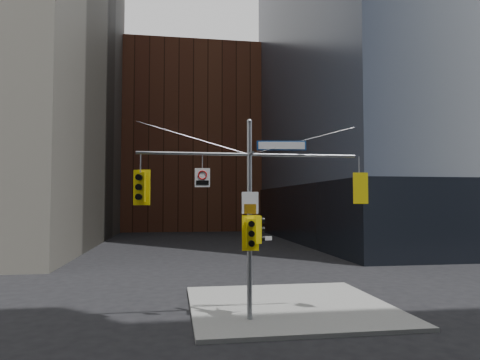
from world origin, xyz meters
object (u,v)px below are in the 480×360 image
object	(u,v)px
traffic_light_pole_side	(258,230)
traffic_light_west_arm	(140,187)
street_sign_blade	(281,146)
regulatory_sign_arm	(202,177)
signal_assembly	(249,198)
traffic_light_pole_front	(251,233)
traffic_light_east_arm	(359,188)

from	to	relation	value
traffic_light_pole_side	traffic_light_west_arm	bearing A→B (deg)	80.84
street_sign_blade	regulatory_sign_arm	world-z (taller)	street_sign_blade
traffic_light_west_arm	signal_assembly	bearing A→B (deg)	11.91
signal_assembly	traffic_light_pole_front	bearing A→B (deg)	-89.90
traffic_light_pole_side	traffic_light_pole_front	xyz separation A→B (m)	(-0.32, -0.28, -0.11)
traffic_light_east_arm	street_sign_blade	size ratio (longest dim) A/B	0.64
signal_assembly	street_sign_blade	xyz separation A→B (m)	(1.19, 0.00, 1.93)
signal_assembly	street_sign_blade	bearing A→B (deg)	0.16
street_sign_blade	traffic_light_east_arm	bearing A→B (deg)	6.94
traffic_light_east_arm	traffic_light_pole_side	xyz separation A→B (m)	(-3.85, 0.01, -1.50)
traffic_light_east_arm	regulatory_sign_arm	bearing A→B (deg)	7.90
regulatory_sign_arm	street_sign_blade	bearing A→B (deg)	7.73
traffic_light_pole_front	traffic_light_west_arm	bearing A→B (deg)	-179.97
signal_assembly	traffic_light_pole_front	size ratio (longest dim) A/B	6.36
traffic_light_east_arm	regulatory_sign_arm	world-z (taller)	regulatory_sign_arm
traffic_light_pole_side	street_sign_blade	distance (m)	3.17
traffic_light_east_arm	regulatory_sign_arm	xyz separation A→B (m)	(-5.87, -0.02, 0.37)
traffic_light_west_arm	traffic_light_pole_side	distance (m)	4.41
signal_assembly	traffic_light_west_arm	world-z (taller)	signal_assembly
traffic_light_east_arm	street_sign_blade	xyz separation A→B (m)	(-2.98, 0.00, 1.55)
signal_assembly	traffic_light_west_arm	size ratio (longest dim) A/B	6.44
traffic_light_pole_front	street_sign_blade	size ratio (longest dim) A/B	0.70
regulatory_sign_arm	traffic_light_west_arm	bearing A→B (deg)	-173.62
street_sign_blade	regulatory_sign_arm	bearing A→B (deg)	-172.55
traffic_light_west_arm	street_sign_blade	world-z (taller)	street_sign_blade
traffic_light_west_arm	regulatory_sign_arm	size ratio (longest dim) A/B	1.85
traffic_light_west_arm	street_sign_blade	size ratio (longest dim) A/B	0.69
traffic_light_pole_front	regulatory_sign_arm	distance (m)	2.61
traffic_light_west_arm	traffic_light_pole_front	world-z (taller)	traffic_light_west_arm
traffic_light_east_arm	traffic_light_pole_front	world-z (taller)	traffic_light_east_arm
traffic_light_pole_side	regulatory_sign_arm	size ratio (longest dim) A/B	1.48
traffic_light_east_arm	traffic_light_west_arm	bearing A→B (deg)	7.60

